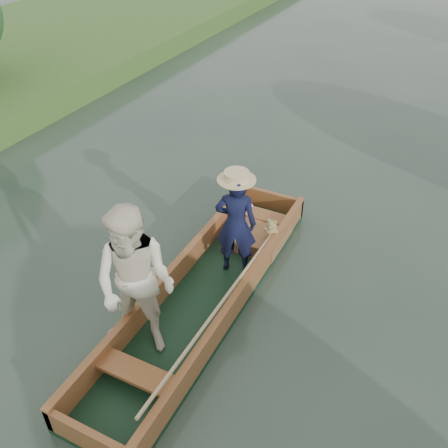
% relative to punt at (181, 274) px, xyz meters
% --- Properties ---
extents(ground, '(120.00, 120.00, 0.00)m').
position_rel_punt_xyz_m(ground, '(0.13, 0.36, -0.75)').
color(ground, '#283D30').
rests_on(ground, ground).
extents(punt, '(1.40, 5.00, 2.11)m').
position_rel_punt_xyz_m(punt, '(0.00, 0.00, 0.00)').
color(punt, black).
rests_on(punt, ground).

